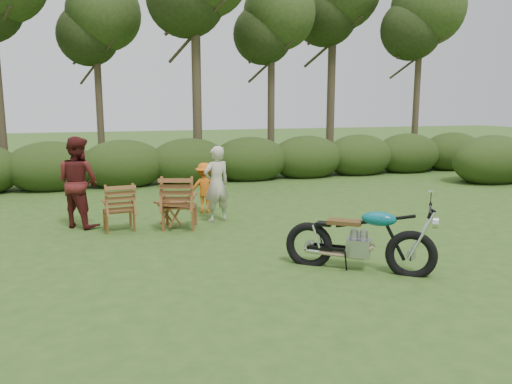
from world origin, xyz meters
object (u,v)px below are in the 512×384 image
object	(u,v)px
motorcycle	(358,269)
cup	(167,199)
lawn_chair_left	(120,230)
adult_a	(217,221)
lawn_chair_right	(180,228)
child	(205,212)
adult_b	(81,227)
side_table	(171,215)

from	to	relation	value
motorcycle	cup	xyz separation A→B (m)	(-2.29, 3.42, 0.60)
motorcycle	lawn_chair_left	size ratio (longest dim) A/B	2.25
lawn_chair_left	adult_a	bearing A→B (deg)	178.65
lawn_chair_right	adult_a	size ratio (longest dim) A/B	0.67
child	adult_a	bearing A→B (deg)	101.27
adult_a	child	xyz separation A→B (m)	(-0.04, 0.93, 0.00)
child	motorcycle	bearing A→B (deg)	113.83
motorcycle	adult_a	bearing A→B (deg)	146.60
motorcycle	adult_b	bearing A→B (deg)	172.00
lawn_chair_right	adult_b	bearing A→B (deg)	-4.09
adult_a	adult_b	world-z (taller)	adult_b
side_table	child	distance (m)	1.61
lawn_chair_right	side_table	world-z (taller)	side_table
lawn_chair_right	lawn_chair_left	size ratio (longest dim) A/B	1.14
side_table	adult_b	xyz separation A→B (m)	(-1.69, 0.75, -0.27)
motorcycle	adult_b	size ratio (longest dim) A/B	1.16
side_table	lawn_chair_right	bearing A→B (deg)	-0.17
lawn_chair_right	cup	bearing A→B (deg)	5.69
lawn_chair_right	child	bearing A→B (deg)	-104.87
side_table	adult_a	bearing A→B (deg)	17.40
cup	side_table	bearing A→B (deg)	-43.97
lawn_chair_right	child	world-z (taller)	child
motorcycle	lawn_chair_left	world-z (taller)	motorcycle
motorcycle	adult_a	size ratio (longest dim) A/B	1.32
lawn_chair_right	side_table	bearing A→B (deg)	17.53
motorcycle	cup	bearing A→B (deg)	162.12
side_table	adult_b	world-z (taller)	adult_b
lawn_chair_right	cup	size ratio (longest dim) A/B	8.79
motorcycle	child	size ratio (longest dim) A/B	1.85
adult_b	child	bearing A→B (deg)	-126.45
child	lawn_chair_left	bearing A→B (deg)	36.54
motorcycle	cup	world-z (taller)	cup
lawn_chair_left	side_table	size ratio (longest dim) A/B	1.70
lawn_chair_left	cup	world-z (taller)	cup
cup	lawn_chair_right	bearing A→B (deg)	-12.01
lawn_chair_left	adult_b	xyz separation A→B (m)	(-0.72, 0.54, 0.00)
adult_a	adult_b	xyz separation A→B (m)	(-2.71, 0.43, 0.00)
motorcycle	lawn_chair_right	world-z (taller)	motorcycle
cup	adult_a	bearing A→B (deg)	14.24
lawn_chair_right	side_table	xyz separation A→B (m)	(-0.18, 0.00, 0.27)
side_table	cup	world-z (taller)	cup
side_table	adult_a	xyz separation A→B (m)	(1.02, 0.32, -0.27)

